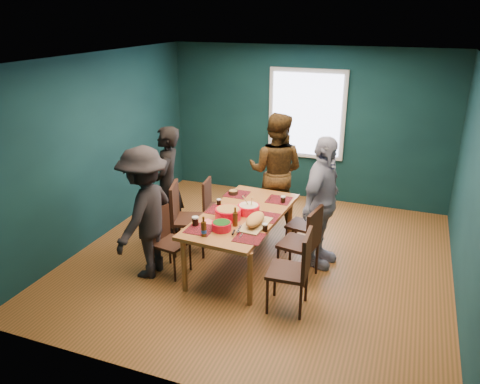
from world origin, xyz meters
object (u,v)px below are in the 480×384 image
object	(u,v)px
chair_right_mid	(306,239)
person_near_left	(145,213)
chair_left_mid	(183,213)
cutting_board	(255,221)
bowl_herbs	(222,226)
chair_right_far	(308,221)
person_far_left	(168,185)
person_back	(276,171)
person_right	(322,203)
bowl_salad	(228,213)
bowl_dumpling	(249,209)
chair_right_near	(296,265)
chair_left_near	(166,236)
chair_left_far	(213,203)
dining_table	(242,218)

from	to	relation	value
chair_right_mid	person_near_left	bearing A→B (deg)	-153.89
chair_left_mid	cutting_board	distance (m)	1.23
chair_left_mid	bowl_herbs	bearing A→B (deg)	-52.09
chair_right_far	person_far_left	size ratio (longest dim) A/B	0.49
person_back	person_right	xyz separation A→B (m)	(0.91, -0.95, -0.02)
chair_right_mid	bowl_herbs	distance (m)	1.07
cutting_board	bowl_salad	bearing A→B (deg)	173.53
chair_right_far	bowl_herbs	world-z (taller)	chair_right_far
bowl_dumpling	chair_right_near	bearing A→B (deg)	-43.61
person_near_left	bowl_herbs	xyz separation A→B (m)	(0.99, 0.14, -0.07)
chair_right_near	bowl_dumpling	size ratio (longest dim) A/B	3.39
chair_left_near	cutting_board	xyz separation A→B (m)	(1.13, 0.26, 0.29)
chair_right_mid	person_far_left	xyz separation A→B (m)	(-2.16, 0.42, 0.29)
person_right	bowl_dumpling	distance (m)	0.96
chair_right_mid	person_right	distance (m)	0.56
chair_right_mid	chair_left_near	bearing A→B (deg)	-156.32
chair_left_near	chair_right_far	xyz separation A→B (m)	(1.61, 1.13, -0.02)
chair_left_far	person_right	distance (m)	1.80
chair_right_mid	chair_left_mid	bearing A→B (deg)	-174.56
chair_left_mid	chair_left_near	distance (m)	0.57
person_right	bowl_herbs	bearing A→B (deg)	141.33
chair_left_near	cutting_board	world-z (taller)	cutting_board
chair_left_near	chair_right_near	bearing A→B (deg)	1.66
chair_left_far	bowl_salad	bearing A→B (deg)	-64.26
dining_table	chair_left_mid	xyz separation A→B (m)	(-0.89, 0.02, -0.07)
chair_left_far	person_far_left	world-z (taller)	person_far_left
dining_table	person_back	world-z (taller)	person_back
chair_left_mid	chair_right_near	distance (m)	2.00
chair_left_mid	chair_right_near	world-z (taller)	chair_left_mid
chair_left_near	person_back	world-z (taller)	person_back
chair_right_far	bowl_salad	size ratio (longest dim) A/B	2.52
chair_left_far	person_back	distance (m)	1.08
chair_right_far	chair_right_near	bearing A→B (deg)	-71.19
chair_right_mid	chair_left_far	bearing A→B (deg)	162.50
chair_left_mid	bowl_salad	size ratio (longest dim) A/B	3.04
person_back	chair_left_near	bearing A→B (deg)	61.84
bowl_dumpling	person_back	bearing A→B (deg)	90.37
chair_left_near	person_near_left	distance (m)	0.42
chair_left_near	chair_left_mid	bearing A→B (deg)	102.86
person_near_left	bowl_salad	distance (m)	1.05
dining_table	chair_left_mid	size ratio (longest dim) A/B	1.95
chair_left_near	bowl_dumpling	xyz separation A→B (m)	(0.93, 0.59, 0.29)
chair_left_far	person_far_left	xyz separation A→B (m)	(-0.53, -0.41, 0.36)
chair_left_far	chair_right_near	distance (m)	2.26
chair_right_mid	cutting_board	xyz separation A→B (m)	(-0.61, -0.19, 0.23)
chair_left_near	person_right	bearing A→B (deg)	35.41
person_near_left	cutting_board	size ratio (longest dim) A/B	2.53
person_back	bowl_dumpling	bearing A→B (deg)	88.69
dining_table	bowl_herbs	bearing A→B (deg)	-93.44
person_right	bowl_herbs	size ratio (longest dim) A/B	7.33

